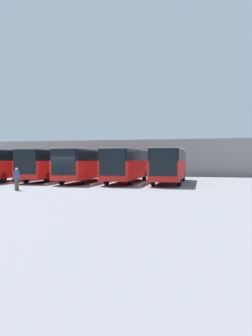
% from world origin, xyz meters
% --- Properties ---
extents(ground_plane, '(600.00, 600.00, 0.00)m').
position_xyz_m(ground_plane, '(0.00, 0.00, 0.00)').
color(ground_plane, slate).
extents(bus_0, '(2.77, 11.16, 3.29)m').
position_xyz_m(bus_0, '(-8.28, -5.71, 1.83)').
color(bus_0, red).
rests_on(bus_0, ground_plane).
extents(curb_divider_0, '(0.37, 6.00, 0.15)m').
position_xyz_m(curb_divider_0, '(-6.21, -4.07, 0.07)').
color(curb_divider_0, '#B2B2AD').
rests_on(curb_divider_0, ground_plane).
extents(bus_1, '(2.77, 11.16, 3.29)m').
position_xyz_m(bus_1, '(-4.14, -5.51, 1.83)').
color(bus_1, red).
rests_on(bus_1, ground_plane).
extents(curb_divider_1, '(0.37, 6.00, 0.15)m').
position_xyz_m(curb_divider_1, '(-2.07, -3.87, 0.07)').
color(curb_divider_1, '#B2B2AD').
rests_on(curb_divider_1, ground_plane).
extents(bus_2, '(2.77, 11.16, 3.29)m').
position_xyz_m(bus_2, '(-0.00, -5.10, 1.83)').
color(bus_2, red).
rests_on(bus_2, ground_plane).
extents(curb_divider_2, '(0.37, 6.00, 0.15)m').
position_xyz_m(curb_divider_2, '(2.07, -3.46, 0.07)').
color(curb_divider_2, '#B2B2AD').
rests_on(curb_divider_2, ground_plane).
extents(bus_3, '(2.77, 11.16, 3.29)m').
position_xyz_m(bus_3, '(4.14, -5.94, 1.83)').
color(bus_3, red).
rests_on(bus_3, ground_plane).
extents(curb_divider_3, '(0.37, 6.00, 0.15)m').
position_xyz_m(curb_divider_3, '(6.21, -4.30, 0.07)').
color(curb_divider_3, '#B2B2AD').
rests_on(curb_divider_3, ground_plane).
extents(bus_4, '(2.77, 11.16, 3.29)m').
position_xyz_m(bus_4, '(8.28, -4.96, 1.83)').
color(bus_4, red).
rests_on(bus_4, ground_plane).
extents(pedestrian, '(0.38, 0.39, 1.66)m').
position_xyz_m(pedestrian, '(1.72, 4.39, 0.89)').
color(pedestrian, brown).
rests_on(pedestrian, ground_plane).
extents(station_building, '(43.65, 16.33, 4.98)m').
position_xyz_m(station_building, '(0.00, -25.28, 2.51)').
color(station_building, gray).
rests_on(station_building, ground_plane).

